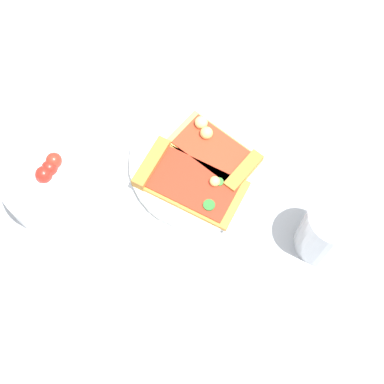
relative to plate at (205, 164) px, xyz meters
name	(u,v)px	position (x,y,z in m)	size (l,w,h in m)	color
ground_plane	(197,176)	(0.00, 0.02, -0.01)	(2.40, 2.40, 0.00)	#B2B7BC
plate	(205,164)	(0.00, 0.00, 0.00)	(0.22, 0.22, 0.01)	silver
pizza_slice_near	(184,180)	(0.02, 0.04, 0.01)	(0.16, 0.10, 0.02)	gold
pizza_slice_far	(218,152)	(-0.01, -0.02, 0.01)	(0.15, 0.11, 0.03)	#E5B256
salad_bowl	(51,184)	(0.19, 0.13, 0.03)	(0.14, 0.14, 0.08)	white
soda_glass	(327,231)	(-0.20, 0.05, 0.05)	(0.07, 0.07, 0.11)	silver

